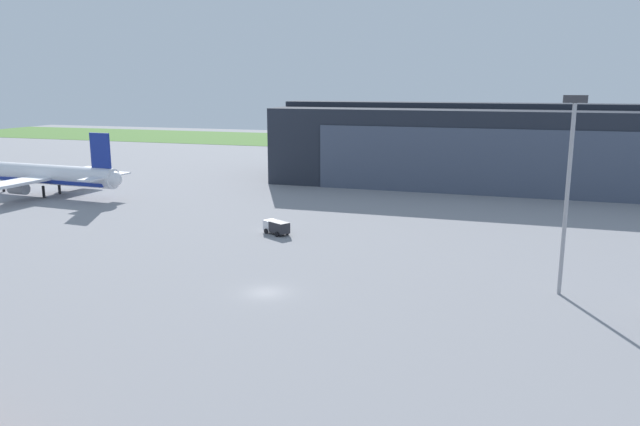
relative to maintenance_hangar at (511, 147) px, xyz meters
The scene contains 6 objects.
ground_plane 88.47m from the maintenance_hangar, 106.25° to the right, with size 440.00×440.00×0.00m, color gray.
grass_field_strip 94.68m from the maintenance_hangar, 105.15° to the left, with size 440.00×56.00×0.08m, color #4B7831.
maintenance_hangar is the anchor object (origin of this frame).
airliner_far_right 100.88m from the maintenance_hangar, 154.93° to the right, with size 38.57×29.76×13.34m.
fuel_bowser 68.39m from the maintenance_hangar, 119.47° to the right, with size 4.82×3.84×2.05m.
apron_light_mast 75.48m from the maintenance_hangar, 85.09° to the right, with size 2.40×0.50×21.66m.
Camera 1 is at (25.38, -59.98, 22.94)m, focal length 34.36 mm.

